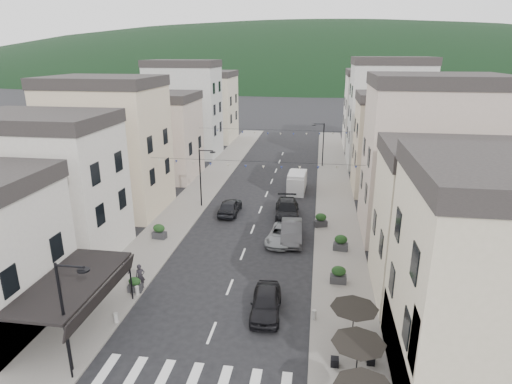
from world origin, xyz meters
TOP-DOWN VIEW (x-y plane):
  - sidewalk_left at (-7.50, 32.00)m, footprint 4.00×76.00m
  - sidewalk_right at (7.50, 32.00)m, footprint 4.00×76.00m
  - hill_backdrop at (0.00, 300.00)m, footprint 640.00×360.00m
  - boutique_awning at (-7.25, 5.00)m, footprint 3.77×7.50m
  - buildings_row_left at (-14.50, 37.75)m, footprint 10.20×54.16m
  - buildings_row_right at (14.50, 36.59)m, footprint 10.20×54.16m
  - cafe_terrace at (7.70, 2.80)m, footprint 2.50×8.10m
  - streetlamp_left_near at (-5.82, 2.00)m, footprint 1.70×0.56m
  - streetlamp_left_far at (-5.82, 26.00)m, footprint 1.70×0.56m
  - streetlamp_right_far at (5.82, 44.00)m, footprint 1.70×0.56m
  - bollards at (0.00, 5.50)m, footprint 11.66×10.26m
  - bunting_near at (0.00, 22.00)m, footprint 19.00×0.28m
  - bunting_far at (0.00, 38.00)m, footprint 19.00×0.28m
  - parked_car_a at (2.80, 8.33)m, footprint 2.00×4.48m
  - parked_car_b at (3.58, 19.10)m, footprint 1.99×5.00m
  - parked_car_c at (2.80, 18.73)m, footprint 2.69×4.87m
  - parked_car_d at (2.80, 24.35)m, footprint 2.69×5.66m
  - parked_car_e at (-2.80, 24.46)m, footprint 1.85×4.50m
  - delivery_van at (3.26, 32.61)m, footprint 2.05×4.85m
  - pedestrian_a at (-5.80, 9.85)m, footprint 0.74×0.68m
  - pedestrian_b at (-7.61, 11.59)m, footprint 0.96×0.91m
  - planter_la at (-6.00, 9.37)m, footprint 0.96×0.57m
  - planter_lb at (-7.45, 17.66)m, footprint 1.21×0.76m
  - planter_ra at (7.24, 12.46)m, footprint 1.13×0.64m
  - planter_rb at (7.59, 17.65)m, footprint 1.22×0.78m
  - planter_rc at (6.00, 22.26)m, footprint 1.27×0.96m

SIDE VIEW (x-z plane):
  - hill_backdrop at x=0.00m, z-range -35.00..35.00m
  - sidewalk_left at x=-7.50m, z-range 0.00..0.12m
  - sidewalk_right at x=7.50m, z-range 0.00..0.12m
  - bollards at x=0.00m, z-range 0.12..0.72m
  - planter_la at x=-6.00m, z-range 0.11..1.14m
  - parked_car_c at x=2.80m, z-range 0.00..1.29m
  - planter_ra at x=7.24m, z-range 0.10..1.35m
  - planter_rc at x=6.00m, z-range 0.10..1.36m
  - planter_lb at x=-7.45m, z-range 0.10..1.38m
  - planter_rb at x=7.59m, z-range 0.10..1.38m
  - parked_car_a at x=2.80m, z-range 0.00..1.49m
  - parked_car_e at x=-2.80m, z-range 0.00..1.53m
  - parked_car_d at x=2.80m, z-range 0.00..1.59m
  - parked_car_b at x=3.58m, z-range 0.00..1.62m
  - pedestrian_b at x=-7.61m, z-range 0.12..1.69m
  - pedestrian_a at x=-5.80m, z-range 0.12..1.82m
  - delivery_van at x=3.26m, z-range -0.02..2.27m
  - cafe_terrace at x=7.70m, z-range 1.09..3.62m
  - boutique_awning at x=-7.25m, z-range 1.48..4.75m
  - streetlamp_left_near at x=-5.82m, z-range 0.70..6.70m
  - streetlamp_left_far at x=-5.82m, z-range 0.70..6.70m
  - streetlamp_right_far at x=5.82m, z-range 0.70..6.70m
  - bunting_near at x=0.00m, z-range 5.34..5.96m
  - bunting_far at x=0.00m, z-range 5.34..5.96m
  - buildings_row_left at x=-14.50m, z-range -0.88..13.12m
  - buildings_row_right at x=14.50m, z-range -0.93..13.57m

